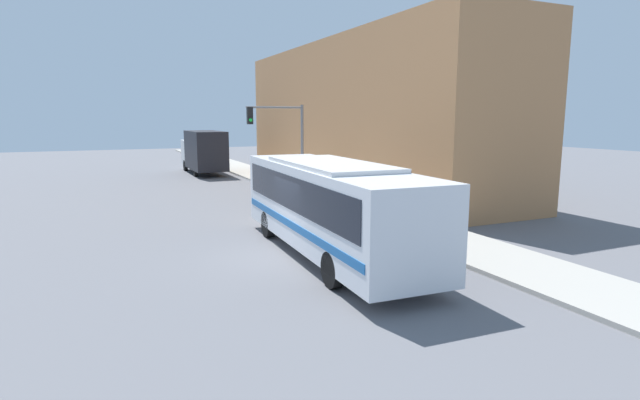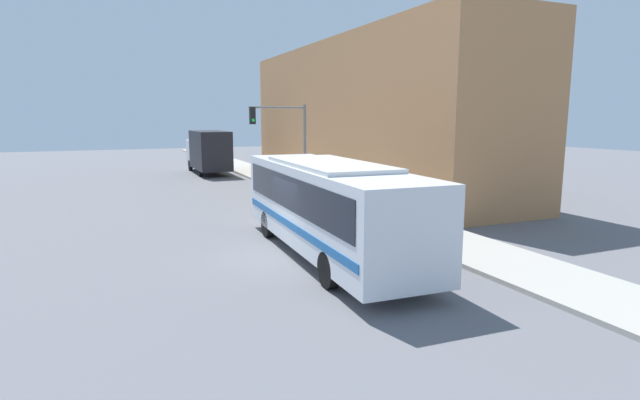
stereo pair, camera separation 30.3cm
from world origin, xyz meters
name	(u,v)px [view 1 (the left image)]	position (x,y,z in m)	size (l,w,h in m)	color
ground_plane	(284,256)	(0.00, 0.00, 0.00)	(120.00, 120.00, 0.00)	slate
sidewalk	(267,178)	(6.00, 20.00, 0.07)	(2.99, 70.00, 0.14)	#A8A399
building_facade	(360,116)	(10.49, 14.10, 4.55)	(6.00, 26.19, 9.11)	#B27A4C
city_bus	(330,202)	(1.37, -0.55, 1.78)	(3.00, 10.50, 3.07)	silver
delivery_truck	(203,151)	(2.47, 25.24, 1.82)	(2.34, 7.80, 3.40)	black
fire_hydrant	(362,209)	(5.10, 4.04, 0.47)	(0.24, 0.32, 0.67)	red
traffic_light_pole	(283,133)	(4.09, 11.25, 3.59)	(3.28, 0.35, 5.00)	slate
parking_meter	(313,182)	(5.10, 9.46, 1.03)	(0.14, 0.14, 1.31)	slate
pedestrian_near_corner	(308,177)	(5.94, 12.09, 0.98)	(0.34, 0.34, 1.66)	#23283D
pedestrian_mid_block	(310,179)	(5.57, 10.95, 1.00)	(0.34, 0.34, 1.69)	#23283D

